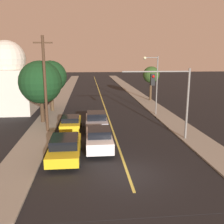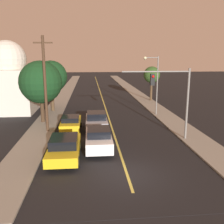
{
  "view_description": "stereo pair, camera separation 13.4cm",
  "coord_description": "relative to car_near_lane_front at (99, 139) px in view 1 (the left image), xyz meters",
  "views": [
    {
      "loc": [
        -2.22,
        -13.15,
        6.68
      ],
      "look_at": [
        0.0,
        9.67,
        1.6
      ],
      "focal_mm": 40.0,
      "sensor_mm": 36.0,
      "label": 1
    },
    {
      "loc": [
        -2.08,
        -13.16,
        6.68
      ],
      "look_at": [
        0.0,
        9.67,
        1.6
      ],
      "focal_mm": 40.0,
      "sensor_mm": 36.0,
      "label": 2
    }
  ],
  "objects": [
    {
      "name": "streetlamp_right",
      "position": [
        6.73,
        10.56,
        3.56
      ],
      "size": [
        1.74,
        0.36,
        6.63
      ],
      "color": "slate",
      "rests_on": "ground"
    },
    {
      "name": "tree_right_near",
      "position": [
        8.85,
        19.94,
        3.13
      ],
      "size": [
        2.48,
        2.48,
        5.16
      ],
      "color": "#4C3823",
      "rests_on": "ground"
    },
    {
      "name": "traffic_signal_mast",
      "position": [
        5.88,
        1.63,
        3.2
      ],
      "size": [
        5.4,
        0.42,
        5.7
      ],
      "color": "slate",
      "rests_on": "ground"
    },
    {
      "name": "sidewalk_left",
      "position": [
        -5.07,
        31.8,
        -0.79
      ],
      "size": [
        2.5,
        80.0,
        0.12
      ],
      "color": "gray",
      "rests_on": "ground"
    },
    {
      "name": "sidewalk_right",
      "position": [
        8.05,
        31.8,
        -0.79
      ],
      "size": [
        2.5,
        80.0,
        0.12
      ],
      "color": "gray",
      "rests_on": "ground"
    },
    {
      "name": "tree_left_near",
      "position": [
        -5.44,
        8.17,
        3.34
      ],
      "size": [
        4.28,
        4.28,
        6.23
      ],
      "color": "#3D2B1C",
      "rests_on": "ground"
    },
    {
      "name": "car_near_lane_front",
      "position": [
        0.0,
        0.0,
        0.0
      ],
      "size": [
        1.97,
        4.36,
        1.65
      ],
      "color": "white",
      "rests_on": "ground"
    },
    {
      "name": "domed_building_left",
      "position": [
        -10.24,
        13.95,
        2.99
      ],
      "size": [
        5.83,
        5.83,
        8.62
      ],
      "color": "beige",
      "rests_on": "ground"
    },
    {
      "name": "ground_plane",
      "position": [
        1.49,
        -4.2,
        -0.85
      ],
      "size": [
        200.0,
        200.0,
        0.0
      ],
      "primitive_type": "plane",
      "color": "black"
    },
    {
      "name": "car_outer_lane_front",
      "position": [
        -2.34,
        -1.39,
        -0.06
      ],
      "size": [
        2.11,
        4.9,
        1.54
      ],
      "color": "gold",
      "rests_on": "ground"
    },
    {
      "name": "tree_left_far",
      "position": [
        -5.18,
        13.65,
        3.47
      ],
      "size": [
        3.85,
        3.85,
        6.15
      ],
      "color": "#4C3823",
      "rests_on": "ground"
    },
    {
      "name": "road_surface",
      "position": [
        1.49,
        31.8,
        -0.85
      ],
      "size": [
        10.62,
        80.0,
        0.01
      ],
      "color": "black",
      "rests_on": "ground"
    },
    {
      "name": "car_near_lane_second",
      "position": [
        -0.0,
        5.21,
        -0.01
      ],
      "size": [
        2.06,
        4.28,
        1.69
      ],
      "color": "#A5A8B2",
      "rests_on": "ground"
    },
    {
      "name": "car_outer_lane_second",
      "position": [
        -2.34,
        4.85,
        -0.09
      ],
      "size": [
        1.84,
        4.09,
        1.45
      ],
      "color": "gold",
      "rests_on": "ground"
    },
    {
      "name": "utility_pole_left",
      "position": [
        -4.42,
        4.75,
        3.59
      ],
      "size": [
        1.6,
        0.24,
        8.33
      ],
      "color": "#422D1E",
      "rests_on": "ground"
    }
  ]
}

